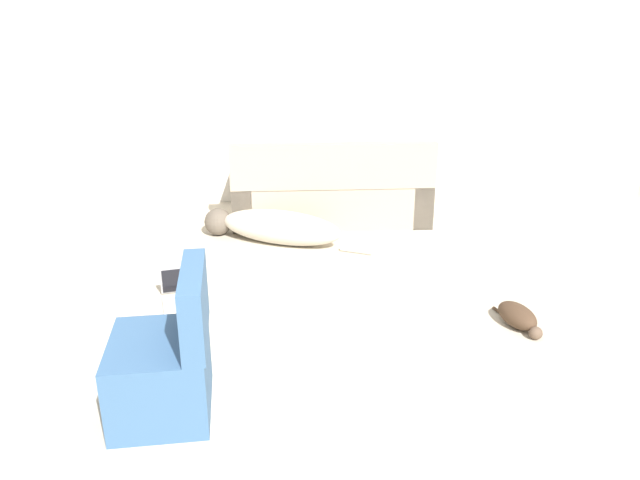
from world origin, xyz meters
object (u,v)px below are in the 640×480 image
object	(u,v)px
cat	(518,317)
side_chair	(166,364)
laptop_open	(184,289)
dog	(274,227)
couch	(331,194)

from	to	relation	value
cat	side_chair	distance (m)	2.44
cat	laptop_open	distance (m)	2.48
dog	side_chair	distance (m)	2.63
laptop_open	dog	bearing A→B (deg)	46.94
side_chair	dog	bearing A→B (deg)	163.34
side_chair	cat	bearing A→B (deg)	105.25
couch	laptop_open	world-z (taller)	couch
laptop_open	side_chair	size ratio (longest dim) A/B	0.49
dog	side_chair	bearing A→B (deg)	100.93
cat	laptop_open	bearing A→B (deg)	-121.41
couch	side_chair	bearing A→B (deg)	70.05
dog	side_chair	xyz separation A→B (m)	(-0.44, -2.59, 0.14)
couch	cat	world-z (taller)	couch
couch	dog	world-z (taller)	couch
cat	side_chair	bearing A→B (deg)	-88.19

